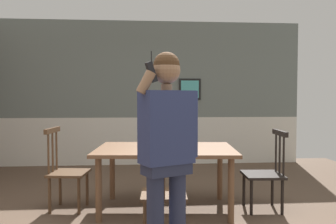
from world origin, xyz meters
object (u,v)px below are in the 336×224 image
dining_table (165,155)px  person_figure (167,142)px  chair_by_doorway (66,171)px  chair_at_table_head (266,172)px  chair_near_window (164,193)px

dining_table → person_figure: person_figure is taller
dining_table → person_figure: 1.40m
person_figure → chair_by_doorway: bearing=-78.2°
dining_table → chair_by_doorway: bearing=174.8°
chair_by_doorway → chair_at_table_head: bearing=92.0°
chair_by_doorway → chair_at_table_head: chair_by_doorway is taller
chair_near_window → chair_at_table_head: bearing=36.1°
dining_table → chair_near_window: 0.95m
chair_near_window → person_figure: 0.69m
chair_near_window → chair_by_doorway: chair_by_doorway is taller
dining_table → person_figure: size_ratio=1.00×
chair_by_doorway → person_figure: person_figure is taller
chair_at_table_head → person_figure: person_figure is taller
chair_near_window → person_figure: size_ratio=0.56×
chair_near_window → chair_by_doorway: bearing=141.1°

